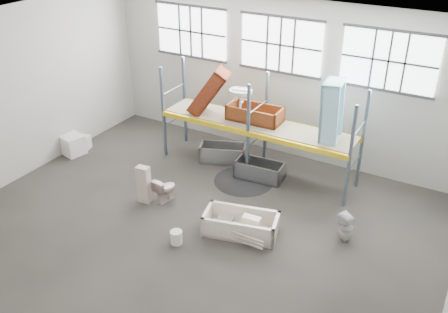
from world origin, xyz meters
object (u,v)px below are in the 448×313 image
Objects in this scene: cistern_tall at (144,184)px; toilet_white at (346,228)px; toilet_beige at (165,189)px; blue_tub_upright at (332,112)px; bucket at (176,237)px; carton_near at (72,144)px; bathtub_beige at (241,224)px; rust_tub_flat at (255,113)px; steel_tub_right at (259,170)px; steel_tub_left at (223,153)px.

toilet_white is (5.40, 1.05, -0.16)m from cistern_tall.
toilet_beige is 4.99m from toilet_white.
blue_tub_upright is 5.33m from bucket.
toilet_white is 1.03× the size of carton_near.
bathtub_beige is 1.66m from bucket.
toilet_beige is at bearing -113.96° from rust_tub_flat.
cistern_tall is 2.17m from bucket.
blue_tub_upright is (3.64, 2.83, 2.04)m from toilet_beige.
cistern_tall reaches higher than steel_tub_right.
blue_tub_upright is at bearing -132.34° from toilet_beige.
bathtub_beige is 5.31× the size of bucket.
steel_tub_left is (-4.69, 2.11, -0.12)m from toilet_white.
bucket is (1.37, -1.45, -0.18)m from toilet_beige.
toilet_beige is 2.02× the size of bucket.
steel_tub_left is (0.71, 3.15, -0.28)m from cistern_tall.
blue_tub_upright reaches higher than steel_tub_left.
toilet_beige reaches higher than carton_near.
rust_tub_flat is at bearing 5.52° from steel_tub_left.
steel_tub_right is (1.76, 2.40, -0.09)m from toilet_beige.
toilet_white reaches higher than steel_tub_left.
bucket is at bearing 143.08° from toilet_beige.
cistern_tall is 5.50m from blue_tub_upright.
rust_tub_flat is (1.04, 0.10, 1.55)m from steel_tub_left.
toilet_beige is 0.40× the size of blue_tub_upright.
toilet_beige is at bearing 159.56° from bathtub_beige.
bathtub_beige is 1.70× the size of cistern_tall.
steel_tub_left is 1.56m from steel_tub_right.
bathtub_beige is at bearing -43.44° from toilet_white.
bathtub_beige is 3.93m from blue_tub_upright.
steel_tub_right is at bearing -116.50° from toilet_beige.
toilet_white is 0.53× the size of steel_tub_right.
cistern_tall is 3.24m from steel_tub_left.
steel_tub_right is 1.70m from rust_tub_flat.
toilet_white is at bearing -31.18° from rust_tub_flat.
cistern_tall is 3.91m from rust_tub_flat.
rust_tub_flat is at bearing 20.88° from carton_near.
steel_tub_left reaches higher than bucket.
toilet_beige is at bearing -10.15° from carton_near.
toilet_beige is at bearing -142.06° from blue_tub_upright.
bathtub_beige is 2.57m from toilet_beige.
carton_near is at bearing -165.46° from blue_tub_upright.
toilet_white is 3.21m from blue_tub_upright.
bathtub_beige is 3.77m from rust_tub_flat.
bathtub_beige is 3.86m from steel_tub_left.
rust_tub_flat is at bearing -104.23° from toilet_beige.
cistern_tall is 0.67× the size of rust_tub_flat.
steel_tub_left is 5.00m from carton_near.
bathtub_beige is 1.06× the size of blue_tub_upright.
cistern_tall is 1.42× the size of toilet_white.
steel_tub_right is 6.28m from carton_near.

